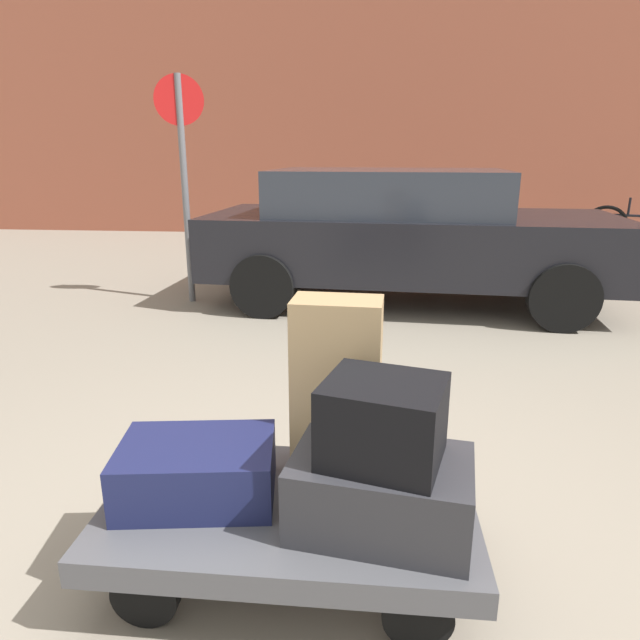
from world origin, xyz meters
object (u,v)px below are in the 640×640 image
parked_car (404,233)px  no_parking_sign (183,166)px  suitcase_tan_front_left (337,386)px  bicycle_leaning (640,227)px  suitcase_charcoal_center (381,493)px  bollard_kerb_near (510,236)px  suitcase_navy_front_right (197,471)px  duffel_bag_black_topmost_pile (383,421)px  bollard_kerb_mid (595,237)px  luggage_cart (290,516)px

parked_car → no_parking_sign: bearing=-174.5°
suitcase_tan_front_left → bicycle_leaning: (4.63, 7.96, -0.33)m
suitcase_charcoal_center → bollard_kerb_near: size_ratio=0.92×
suitcase_navy_front_right → duffel_bag_black_topmost_pile: duffel_bag_black_topmost_pile is taller
bollard_kerb_mid → suitcase_navy_front_right: bearing=-119.3°
suitcase_navy_front_right → bollard_kerb_near: (2.76, 7.23, -0.12)m
suitcase_charcoal_center → suitcase_navy_front_right: bearing=179.2°
bollard_kerb_mid → duffel_bag_black_topmost_pile: bearing=-114.7°
parked_car → no_parking_sign: no_parking_sign is taller
suitcase_tan_front_left → suitcase_navy_front_right: bearing=-149.1°
suitcase_charcoal_center → duffel_bag_black_topmost_pile: (-0.00, -0.00, 0.27)m
parked_car → duffel_bag_black_topmost_pile: bearing=-93.6°
suitcase_navy_front_right → no_parking_sign: bearing=100.7°
luggage_cart → bollard_kerb_near: size_ratio=2.09×
parked_car → bollard_kerb_near: size_ratio=6.71×
suitcase_charcoal_center → bollard_kerb_near: 7.64m
luggage_cart → duffel_bag_black_topmost_pile: 0.59m
suitcase_tan_front_left → bollard_kerb_mid: size_ratio=1.09×
suitcase_tan_front_left → suitcase_navy_front_right: 0.62m
luggage_cart → parked_car: parked_car is taller
suitcase_navy_front_right → duffel_bag_black_topmost_pile: (0.68, -0.11, 0.30)m
duffel_bag_black_topmost_pile → parked_car: 4.45m
duffel_bag_black_topmost_pile → no_parking_sign: 4.74m
bicycle_leaning → bollard_kerb_mid: 1.47m
suitcase_charcoal_center → parked_car: size_ratio=0.14×
suitcase_navy_front_right → suitcase_charcoal_center: bearing=-17.2°
duffel_bag_black_topmost_pile → suitcase_charcoal_center: bearing=28.9°
bicycle_leaning → no_parking_sign: (-6.50, -4.13, 1.08)m
parked_car → luggage_cart: bearing=-98.1°
luggage_cart → suitcase_charcoal_center: suitcase_charcoal_center is taller
luggage_cart → bollard_kerb_mid: 8.13m
bollard_kerb_near → suitcase_tan_front_left: bearing=-108.0°
parked_car → bollard_kerb_near: parked_car is taller
luggage_cart → bollard_kerb_near: (2.42, 7.23, 0.06)m
luggage_cart → parked_car: 4.39m
luggage_cart → bollard_kerb_mid: size_ratio=2.09×
suitcase_navy_front_right → parked_car: size_ratio=0.13×
suitcase_tan_front_left → no_parking_sign: size_ratio=0.31×
no_parking_sign → suitcase_navy_front_right: bearing=-71.6°
parked_car → bollard_kerb_mid: bearing=43.2°
suitcase_charcoal_center → bollard_kerb_near: (2.08, 7.35, -0.14)m
parked_car → bicycle_leaning: size_ratio=2.63×
suitcase_charcoal_center → bollard_kerb_mid: (3.37, 7.35, -0.14)m
suitcase_navy_front_right → no_parking_sign: (-1.36, 4.10, 1.01)m
bicycle_leaning → suitcase_charcoal_center: bearing=-118.1°
luggage_cart → duffel_bag_black_topmost_pile: (0.34, -0.12, 0.47)m
luggage_cart → parked_car: bearing=81.9°
bollard_kerb_mid → no_parking_sign: (-5.42, -3.13, 1.13)m
suitcase_tan_front_left → duffel_bag_black_topmost_pile: (0.18, -0.38, 0.05)m
duffel_bag_black_topmost_pile → suitcase_navy_front_right: bearing=-174.7°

